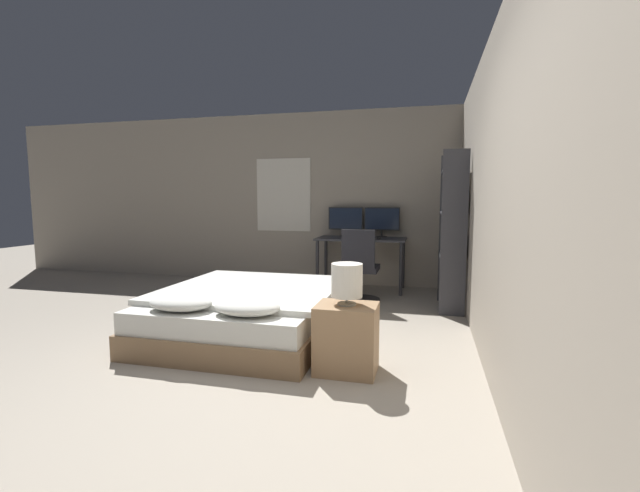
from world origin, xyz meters
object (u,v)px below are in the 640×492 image
object	(u,v)px
monitor_right	(382,220)
office_chair	(360,273)
keyboard	(359,238)
bed	(248,312)
nightstand	(346,338)
desk	(361,245)
bedside_lamp	(347,281)
computer_mouse	(379,238)
bookshelf	(453,226)
monitor_left	(346,220)

from	to	relation	value
monitor_right	office_chair	bearing A→B (deg)	-99.49
monitor_right	keyboard	world-z (taller)	monitor_right
monitor_right	bed	bearing A→B (deg)	-111.62
nightstand	monitor_right	distance (m)	3.38
nightstand	desk	bearing A→B (deg)	96.60
bedside_lamp	computer_mouse	xyz separation A→B (m)	(-0.07, 2.85, 0.07)
desk	monitor_right	size ratio (longest dim) A/B	2.45
bedside_lamp	desk	distance (m)	3.09
keyboard	bookshelf	size ratio (longest dim) A/B	0.21
office_chair	computer_mouse	bearing A→B (deg)	73.19
bed	keyboard	size ratio (longest dim) A/B	4.99
keyboard	office_chair	size ratio (longest dim) A/B	0.40
computer_mouse	monitor_right	bearing A→B (deg)	90.89
desk	monitor_right	distance (m)	0.51
bedside_lamp	monitor_right	xyz separation A→B (m)	(-0.08, 3.29, 0.31)
bedside_lamp	bed	bearing A→B (deg)	149.09
bed	computer_mouse	bearing A→B (deg)	64.43
bed	office_chair	xyz separation A→B (m)	(0.87, 1.59, 0.16)
bedside_lamp	monitor_left	size ratio (longest dim) A/B	0.61
nightstand	desk	xyz separation A→B (m)	(-0.36, 3.07, 0.41)
nightstand	monitor_right	world-z (taller)	monitor_right
monitor_left	bookshelf	distance (m)	1.88
bed	monitor_right	bearing A→B (deg)	68.38
bed	monitor_right	world-z (taller)	monitor_right
bed	nightstand	xyz separation A→B (m)	(1.11, -0.67, 0.03)
bedside_lamp	computer_mouse	distance (m)	2.85
bedside_lamp	office_chair	bearing A→B (deg)	96.27
monitor_right	computer_mouse	distance (m)	0.50
computer_mouse	bookshelf	size ratio (longest dim) A/B	0.04
bed	nightstand	distance (m)	1.30
bed	desk	world-z (taller)	desk
nightstand	monitor_left	world-z (taller)	monitor_left
nightstand	keyboard	size ratio (longest dim) A/B	1.37
nightstand	monitor_right	bearing A→B (deg)	91.34
monitor_left	monitor_right	bearing A→B (deg)	0.00
office_chair	monitor_right	bearing A→B (deg)	80.51
monitor_left	bookshelf	xyz separation A→B (m)	(1.52, -1.12, -0.01)
desk	monitor_left	world-z (taller)	monitor_left
computer_mouse	bed	bearing A→B (deg)	-115.57
bed	nightstand	bearing A→B (deg)	-30.91
bed	bedside_lamp	distance (m)	1.39
desk	nightstand	bearing A→B (deg)	-83.40
bedside_lamp	keyboard	world-z (taller)	bedside_lamp
monitor_left	monitor_right	world-z (taller)	same
desk	keyboard	distance (m)	0.24
bed	nightstand	world-z (taller)	bed
keyboard	computer_mouse	bearing A→B (deg)	0.00
bed	monitor_right	distance (m)	2.93
monitor_left	desk	bearing A→B (deg)	-38.28
bed	desk	xyz separation A→B (m)	(0.76, 2.40, 0.44)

